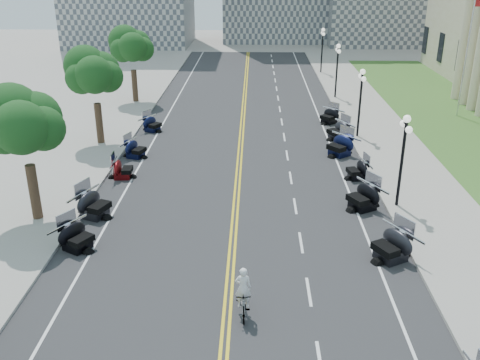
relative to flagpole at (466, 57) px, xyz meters
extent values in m
plane|color=gray|center=(-18.00, -22.00, -5.00)|extent=(160.00, 160.00, 0.00)
cube|color=#333335|center=(-18.00, -12.00, -5.00)|extent=(16.00, 90.00, 0.01)
cube|color=yellow|center=(-18.12, -12.00, -4.99)|extent=(0.12, 90.00, 0.00)
cube|color=yellow|center=(-17.88, -12.00, -4.99)|extent=(0.12, 90.00, 0.00)
cube|color=white|center=(-11.60, -12.00, -4.99)|extent=(0.12, 90.00, 0.00)
cube|color=white|center=(-24.40, -12.00, -4.99)|extent=(0.12, 90.00, 0.00)
cube|color=white|center=(-14.80, -26.00, -4.99)|extent=(0.12, 2.00, 0.00)
cube|color=white|center=(-14.80, -22.00, -4.99)|extent=(0.12, 2.00, 0.00)
cube|color=white|center=(-14.80, -18.00, -4.99)|extent=(0.12, 2.00, 0.00)
cube|color=white|center=(-14.80, -14.00, -4.99)|extent=(0.12, 2.00, 0.00)
cube|color=white|center=(-14.80, -10.00, -4.99)|extent=(0.12, 2.00, 0.00)
cube|color=white|center=(-14.80, -6.00, -4.99)|extent=(0.12, 2.00, 0.00)
cube|color=white|center=(-14.80, -2.00, -4.99)|extent=(0.12, 2.00, 0.00)
cube|color=white|center=(-14.80, 2.00, -4.99)|extent=(0.12, 2.00, 0.00)
cube|color=white|center=(-14.80, 6.00, -4.99)|extent=(0.12, 2.00, 0.00)
cube|color=white|center=(-14.80, 10.00, -4.99)|extent=(0.12, 2.00, 0.00)
cube|color=white|center=(-14.80, 14.00, -4.99)|extent=(0.12, 2.00, 0.00)
cube|color=white|center=(-14.80, 18.00, -4.99)|extent=(0.12, 2.00, 0.00)
cube|color=white|center=(-14.80, 22.00, -4.99)|extent=(0.12, 2.00, 0.00)
cube|color=white|center=(-14.80, 26.00, -4.99)|extent=(0.12, 2.00, 0.00)
cube|color=white|center=(-14.80, 30.00, -4.99)|extent=(0.12, 2.00, 0.00)
cube|color=#9E9991|center=(-7.50, -12.00, -4.92)|extent=(5.00, 90.00, 0.15)
cube|color=#9E9991|center=(-28.50, -12.00, -4.92)|extent=(5.00, 90.00, 0.15)
cube|color=#356023|center=(-0.50, -4.00, -4.95)|extent=(9.00, 60.00, 0.10)
imported|color=#A51414|center=(-17.40, -27.54, -4.44)|extent=(0.64, 1.90, 1.12)
imported|color=silver|center=(-17.40, -27.54, -3.04)|extent=(0.61, 0.40, 1.67)
camera|label=1|loc=(-17.06, -44.07, 7.33)|focal=40.00mm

